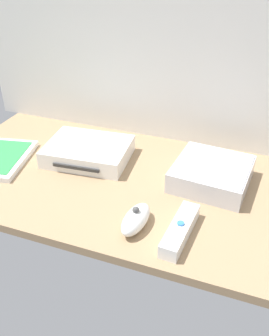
{
  "coord_description": "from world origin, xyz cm",
  "views": [
    {
      "loc": [
        25.56,
        -68.54,
        50.83
      ],
      "look_at": [
        0.0,
        0.0,
        4.0
      ],
      "focal_mm": 39.81,
      "sensor_mm": 36.0,
      "label": 1
    }
  ],
  "objects_px": {
    "game_case": "(0,158)",
    "remote_wand": "(180,230)",
    "mini_computer": "(212,174)",
    "remote_nunchuk": "(136,219)",
    "game_console": "(88,151)"
  },
  "relations": [
    {
      "from": "game_console",
      "to": "game_case",
      "type": "xyz_separation_m",
      "value": [
        -0.21,
        -0.09,
        -0.01
      ]
    },
    {
      "from": "game_case",
      "to": "remote_wand",
      "type": "relative_size",
      "value": 1.42
    },
    {
      "from": "mini_computer",
      "to": "remote_wand",
      "type": "bearing_deg",
      "value": -96.41
    },
    {
      "from": "game_case",
      "to": "remote_nunchuk",
      "type": "xyz_separation_m",
      "value": [
        0.42,
        -0.12,
        0.01
      ]
    },
    {
      "from": "game_case",
      "to": "remote_nunchuk",
      "type": "height_order",
      "value": "remote_nunchuk"
    },
    {
      "from": "game_console",
      "to": "remote_wand",
      "type": "distance_m",
      "value": 0.36
    },
    {
      "from": "game_case",
      "to": "game_console",
      "type": "bearing_deg",
      "value": 11.22
    },
    {
      "from": "game_case",
      "to": "remote_wand",
      "type": "height_order",
      "value": "remote_wand"
    },
    {
      "from": "mini_computer",
      "to": "remote_nunchuk",
      "type": "height_order",
      "value": "mini_computer"
    },
    {
      "from": "mini_computer",
      "to": "game_case",
      "type": "height_order",
      "value": "mini_computer"
    },
    {
      "from": "game_console",
      "to": "mini_computer",
      "type": "distance_m",
      "value": 0.32
    },
    {
      "from": "game_console",
      "to": "mini_computer",
      "type": "bearing_deg",
      "value": -4.88
    },
    {
      "from": "remote_wand",
      "to": "remote_nunchuk",
      "type": "xyz_separation_m",
      "value": [
        -0.09,
        -0.01,
        0.01
      ]
    },
    {
      "from": "game_console",
      "to": "remote_nunchuk",
      "type": "bearing_deg",
      "value": -49.95
    },
    {
      "from": "remote_wand",
      "to": "game_case",
      "type": "bearing_deg",
      "value": 171.7
    }
  ]
}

